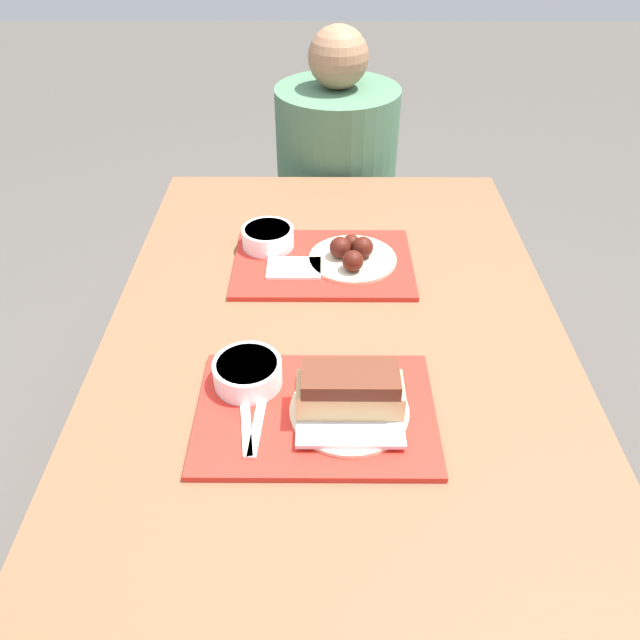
{
  "coord_description": "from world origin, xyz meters",
  "views": [
    {
      "loc": [
        -0.03,
        -0.97,
        1.55
      ],
      "look_at": [
        -0.03,
        0.0,
        0.79
      ],
      "focal_mm": 35.0,
      "sensor_mm": 36.0,
      "label": 1
    }
  ],
  "objects": [
    {
      "name": "picnic_table",
      "position": [
        0.0,
        0.0,
        0.65
      ],
      "size": [
        0.94,
        1.47,
        0.75
      ],
      "color": "brown",
      "rests_on": "ground_plane"
    },
    {
      "name": "tray_far",
      "position": [
        -0.03,
        0.26,
        0.75
      ],
      "size": [
        0.41,
        0.29,
        0.01
      ],
      "color": "red",
      "rests_on": "picnic_table"
    },
    {
      "name": "bowl_coleslaw_near",
      "position": [
        -0.16,
        -0.14,
        0.79
      ],
      "size": [
        0.12,
        0.12,
        0.05
      ],
      "color": "white",
      "rests_on": "tray_near"
    },
    {
      "name": "plastic_fork_near",
      "position": [
        -0.16,
        -0.24,
        0.76
      ],
      "size": [
        0.04,
        0.17,
        0.0
      ],
      "color": "white",
      "rests_on": "tray_near"
    },
    {
      "name": "wings_plate_far",
      "position": [
        0.04,
        0.26,
        0.78
      ],
      "size": [
        0.2,
        0.2,
        0.06
      ],
      "color": "beige",
      "rests_on": "tray_far"
    },
    {
      "name": "brisket_sandwich_plate",
      "position": [
        0.02,
        -0.22,
        0.8
      ],
      "size": [
        0.21,
        0.21,
        0.09
      ],
      "color": "beige",
      "rests_on": "tray_near"
    },
    {
      "name": "napkin_far",
      "position": [
        -0.09,
        0.23,
        0.76
      ],
      "size": [
        0.12,
        0.09,
        0.01
      ],
      "color": "white",
      "rests_on": "tray_far"
    },
    {
      "name": "ground_plane",
      "position": [
        0.0,
        0.0,
        0.0
      ],
      "size": [
        12.0,
        12.0,
        0.0
      ],
      "primitive_type": "plane",
      "color": "#4C4742"
    },
    {
      "name": "person_seated_across",
      "position": [
        0.02,
        0.96,
        0.71
      ],
      "size": [
        0.39,
        0.39,
        0.67
      ],
      "color": "#477051",
      "rests_on": "picnic_bench_far"
    },
    {
      "name": "tray_near",
      "position": [
        -0.04,
        -0.21,
        0.75
      ],
      "size": [
        0.41,
        0.29,
        0.01
      ],
      "color": "red",
      "rests_on": "picnic_table"
    },
    {
      "name": "bowl_coleslaw_far",
      "position": [
        -0.16,
        0.33,
        0.79
      ],
      "size": [
        0.12,
        0.12,
        0.05
      ],
      "color": "white",
      "rests_on": "tray_far"
    },
    {
      "name": "picnic_bench_far",
      "position": [
        0.0,
        0.96,
        0.38
      ],
      "size": [
        0.89,
        0.28,
        0.44
      ],
      "color": "brown",
      "rests_on": "ground_plane"
    },
    {
      "name": "plastic_knife_near",
      "position": [
        -0.13,
        -0.24,
        0.76
      ],
      "size": [
        0.03,
        0.17,
        0.0
      ],
      "color": "white",
      "rests_on": "tray_near"
    }
  ]
}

